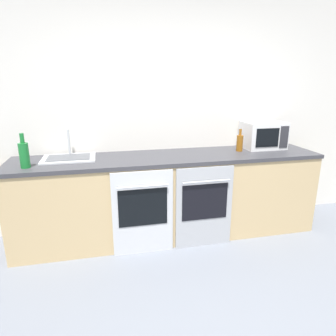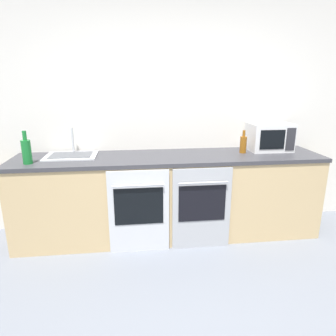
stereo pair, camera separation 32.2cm
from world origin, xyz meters
TOP-DOWN VIEW (x-y plane):
  - wall_back at (0.00, 2.07)m, footprint 10.00×0.06m
  - counter_back at (0.00, 1.71)m, footprint 3.27×0.68m
  - oven_left at (-0.34, 1.36)m, footprint 0.60×0.06m
  - oven_right at (0.29, 1.36)m, footprint 0.60×0.06m
  - microwave at (1.16, 1.84)m, footprint 0.46×0.35m
  - bottle_amber at (0.82, 1.75)m, footprint 0.07×0.07m
  - bottle_green at (-1.39, 1.54)m, footprint 0.09×0.09m
  - sink at (-1.03, 1.80)m, footprint 0.52×0.39m

SIDE VIEW (x-z plane):
  - oven_left at x=-0.34m, z-range 0.01..0.87m
  - oven_right at x=0.29m, z-range 0.01..0.87m
  - counter_back at x=0.00m, z-range 0.00..0.91m
  - sink at x=-1.03m, z-range 0.79..1.06m
  - bottle_amber at x=0.82m, z-range 0.88..1.14m
  - bottle_green at x=-1.39m, z-range 0.88..1.20m
  - microwave at x=1.16m, z-range 0.91..1.22m
  - wall_back at x=0.00m, z-range 0.00..2.60m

